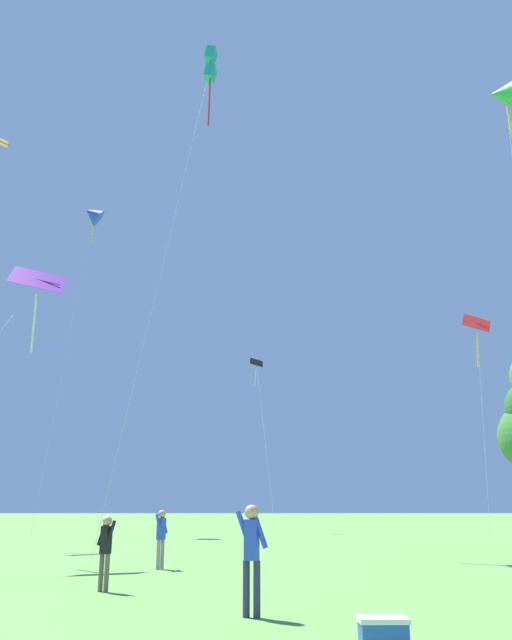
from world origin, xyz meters
name	(u,v)px	position (x,y,z in m)	size (l,w,h in m)	color
kite_purple_streamer	(35,292)	(-6.21, 17.72, 9.28)	(2.52, 8.47, 10.44)	purple
kite_teal_box	(210,67)	(-0.63, 26.04, 25.76)	(2.95, 10.00, 27.02)	teal
kite_green_small	(505,94)	(12.86, 19.34, 19.10)	(3.88, 6.52, 20.01)	green
kite_black_large	(257,372)	(2.21, 43.97, 11.83)	(1.58, 10.01, 13.18)	black
kite_red_high	(477,333)	(19.96, 44.51, 15.16)	(4.97, 9.03, 17.10)	red
kite_blue_delta	(92,214)	(-11.27, 42.75, 24.72)	(2.22, 6.47, 25.72)	blue
person_foreground_watcher	(161,533)	(-0.90, 15.32, 0.99)	(0.37, 0.48, 1.64)	gray
person_in_red_shirt	(106,546)	(-1.41, 10.27, 0.92)	(0.47, 0.31, 1.54)	#665B4C
person_with_spool	(252,548)	(1.74, 6.99, 1.06)	(0.57, 0.25, 1.76)	#2D3351
picnic_cooler	(384,636)	(3.33, 4.20, 0.22)	(0.60, 0.40, 0.44)	#2351B2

